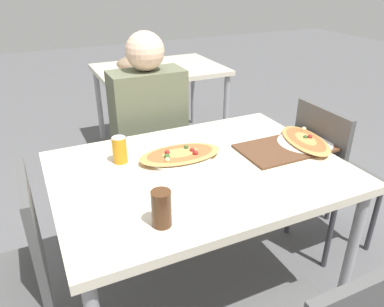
{
  "coord_description": "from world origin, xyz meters",
  "views": [
    {
      "loc": [
        -0.66,
        -1.32,
        1.56
      ],
      "look_at": [
        -0.02,
        0.03,
        0.81
      ],
      "focal_mm": 35.0,
      "sensor_mm": 36.0,
      "label": 1
    }
  ],
  "objects_px": {
    "chair_far_seated": "(146,144)",
    "soda_can": "(120,150)",
    "dining_table": "(200,181)",
    "drink_glass": "(161,209)",
    "chair_side_left": "(10,275)",
    "pizza_main": "(180,155)",
    "pizza_second": "(305,141)",
    "chair_side_right": "(330,171)",
    "person_seated": "(150,118)"
  },
  "relations": [
    {
      "from": "chair_side_left",
      "to": "chair_side_right",
      "type": "xyz_separation_m",
      "value": [
        1.66,
        0.1,
        0.0
      ]
    },
    {
      "from": "pizza_second",
      "to": "soda_can",
      "type": "bearing_deg",
      "value": 166.74
    },
    {
      "from": "chair_far_seated",
      "to": "chair_side_right",
      "type": "relative_size",
      "value": 1.0
    },
    {
      "from": "chair_far_seated",
      "to": "chair_side_left",
      "type": "height_order",
      "value": "same"
    },
    {
      "from": "dining_table",
      "to": "drink_glass",
      "type": "distance_m",
      "value": 0.46
    },
    {
      "from": "pizza_main",
      "to": "soda_can",
      "type": "xyz_separation_m",
      "value": [
        -0.26,
        0.09,
        0.04
      ]
    },
    {
      "from": "chair_side_left",
      "to": "drink_glass",
      "type": "relative_size",
      "value": 6.7
    },
    {
      "from": "soda_can",
      "to": "drink_glass",
      "type": "xyz_separation_m",
      "value": [
        0.01,
        -0.52,
        0.01
      ]
    },
    {
      "from": "soda_can",
      "to": "dining_table",
      "type": "bearing_deg",
      "value": -33.64
    },
    {
      "from": "chair_side_right",
      "to": "dining_table",
      "type": "bearing_deg",
      "value": -88.74
    },
    {
      "from": "pizza_main",
      "to": "chair_far_seated",
      "type": "bearing_deg",
      "value": 86.06
    },
    {
      "from": "soda_can",
      "to": "person_seated",
      "type": "bearing_deg",
      "value": 57.32
    },
    {
      "from": "drink_glass",
      "to": "pizza_second",
      "type": "distance_m",
      "value": 0.95
    },
    {
      "from": "dining_table",
      "to": "pizza_second",
      "type": "relative_size",
      "value": 3.19
    },
    {
      "from": "person_seated",
      "to": "chair_side_right",
      "type": "bearing_deg",
      "value": 141.15
    },
    {
      "from": "chair_far_seated",
      "to": "dining_table",
      "type": "bearing_deg",
      "value": 89.85
    },
    {
      "from": "person_seated",
      "to": "chair_side_left",
      "type": "bearing_deg",
      "value": 42.56
    },
    {
      "from": "drink_glass",
      "to": "person_seated",
      "type": "bearing_deg",
      "value": 73.12
    },
    {
      "from": "chair_far_seated",
      "to": "chair_side_right",
      "type": "xyz_separation_m",
      "value": [
        0.83,
        -0.78,
        0.0
      ]
    },
    {
      "from": "chair_side_left",
      "to": "pizza_main",
      "type": "height_order",
      "value": "chair_side_left"
    },
    {
      "from": "pizza_main",
      "to": "pizza_second",
      "type": "relative_size",
      "value": 1.0
    },
    {
      "from": "person_seated",
      "to": "pizza_second",
      "type": "relative_size",
      "value": 3.09
    },
    {
      "from": "pizza_main",
      "to": "pizza_second",
      "type": "distance_m",
      "value": 0.65
    },
    {
      "from": "chair_far_seated",
      "to": "soda_can",
      "type": "height_order",
      "value": "chair_far_seated"
    },
    {
      "from": "drink_glass",
      "to": "pizza_second",
      "type": "height_order",
      "value": "drink_glass"
    },
    {
      "from": "drink_glass",
      "to": "soda_can",
      "type": "bearing_deg",
      "value": 90.61
    },
    {
      "from": "chair_side_left",
      "to": "pizza_main",
      "type": "bearing_deg",
      "value": -76.07
    },
    {
      "from": "chair_side_right",
      "to": "chair_side_left",
      "type": "bearing_deg",
      "value": -86.65
    },
    {
      "from": "chair_side_left",
      "to": "chair_side_right",
      "type": "bearing_deg",
      "value": -86.65
    },
    {
      "from": "pizza_main",
      "to": "drink_glass",
      "type": "distance_m",
      "value": 0.5
    },
    {
      "from": "dining_table",
      "to": "drink_glass",
      "type": "height_order",
      "value": "drink_glass"
    },
    {
      "from": "chair_side_left",
      "to": "chair_side_right",
      "type": "relative_size",
      "value": 1.0
    },
    {
      "from": "pizza_main",
      "to": "drink_glass",
      "type": "height_order",
      "value": "drink_glass"
    },
    {
      "from": "dining_table",
      "to": "chair_far_seated",
      "type": "relative_size",
      "value": 1.41
    },
    {
      "from": "dining_table",
      "to": "pizza_second",
      "type": "bearing_deg",
      "value": -0.7
    },
    {
      "from": "chair_far_seated",
      "to": "pizza_main",
      "type": "height_order",
      "value": "chair_far_seated"
    },
    {
      "from": "chair_side_right",
      "to": "drink_glass",
      "type": "xyz_separation_m",
      "value": [
        -1.13,
        -0.33,
        0.3
      ]
    },
    {
      "from": "pizza_second",
      "to": "pizza_main",
      "type": "bearing_deg",
      "value": 169.02
    },
    {
      "from": "chair_side_right",
      "to": "drink_glass",
      "type": "bearing_deg",
      "value": -73.65
    },
    {
      "from": "chair_far_seated",
      "to": "soda_can",
      "type": "bearing_deg",
      "value": 62.51
    },
    {
      "from": "chair_side_left",
      "to": "chair_side_right",
      "type": "height_order",
      "value": "same"
    },
    {
      "from": "chair_side_right",
      "to": "person_seated",
      "type": "relative_size",
      "value": 0.73
    },
    {
      "from": "person_seated",
      "to": "drink_glass",
      "type": "distance_m",
      "value": 1.05
    },
    {
      "from": "person_seated",
      "to": "drink_glass",
      "type": "relative_size",
      "value": 9.16
    },
    {
      "from": "drink_glass",
      "to": "pizza_second",
      "type": "xyz_separation_m",
      "value": [
        0.89,
        0.31,
        -0.05
      ]
    },
    {
      "from": "chair_side_left",
      "to": "person_seated",
      "type": "bearing_deg",
      "value": -47.44
    },
    {
      "from": "chair_side_right",
      "to": "pizza_main",
      "type": "xyz_separation_m",
      "value": [
        -0.88,
        0.1,
        0.25
      ]
    },
    {
      "from": "chair_side_right",
      "to": "person_seated",
      "type": "xyz_separation_m",
      "value": [
        -0.83,
        0.67,
        0.22
      ]
    },
    {
      "from": "pizza_main",
      "to": "soda_can",
      "type": "height_order",
      "value": "soda_can"
    },
    {
      "from": "chair_side_right",
      "to": "drink_glass",
      "type": "distance_m",
      "value": 1.22
    }
  ]
}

